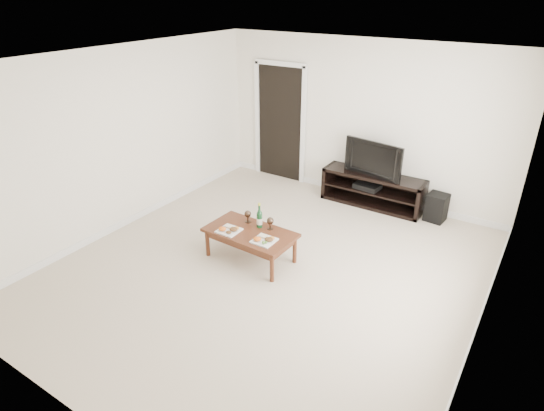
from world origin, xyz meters
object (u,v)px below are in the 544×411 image
(media_console, at_px, (373,190))
(subwoofer, at_px, (436,207))
(television, at_px, (376,158))
(coffee_table, at_px, (250,245))

(media_console, height_order, subwoofer, media_console)
(television, height_order, coffee_table, television)
(subwoofer, relative_size, coffee_table, 0.37)
(coffee_table, bearing_deg, television, 73.15)
(media_console, distance_m, coffee_table, 2.54)
(media_console, bearing_deg, coffee_table, -106.85)
(subwoofer, height_order, coffee_table, subwoofer)
(media_console, distance_m, television, 0.56)
(television, relative_size, coffee_table, 0.85)
(media_console, bearing_deg, subwoofer, 1.57)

